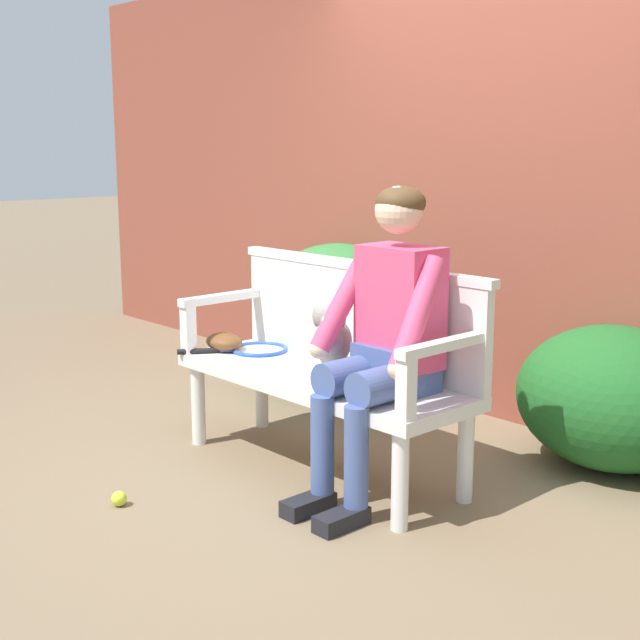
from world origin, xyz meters
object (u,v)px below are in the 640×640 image
person_seated (386,331)px  dog_on_bench (332,337)px  tennis_racket (254,349)px  tennis_ball (119,499)px  baseball_glove (224,342)px  garden_bench (320,386)px

person_seated → dog_on_bench: person_seated is taller
tennis_racket → tennis_ball: bearing=-73.9°
dog_on_bench → person_seated: bearing=-0.7°
person_seated → tennis_ball: person_seated is taller
person_seated → tennis_ball: 1.33m
dog_on_bench → tennis_racket: size_ratio=0.66×
dog_on_bench → baseball_glove: bearing=-176.8°
garden_bench → person_seated: 0.54m
person_seated → tennis_ball: bearing=-127.9°
garden_bench → tennis_racket: 0.55m
tennis_ball → dog_on_bench: bearing=68.2°
garden_bench → dog_on_bench: dog_on_bench is taller
dog_on_bench → tennis_ball: size_ratio=5.63×
dog_on_bench → tennis_racket: 0.66m
tennis_ball → tennis_racket: bearing=106.1°
garden_bench → dog_on_bench: size_ratio=4.15×
person_seated → dog_on_bench: (-0.33, 0.00, -0.08)m
person_seated → baseball_glove: size_ratio=6.10×
tennis_racket → dog_on_bench: bearing=-5.1°
tennis_ball → person_seated: bearing=52.1°
dog_on_bench → tennis_ball: (-0.36, -0.90, -0.62)m
dog_on_bench → tennis_racket: dog_on_bench is taller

